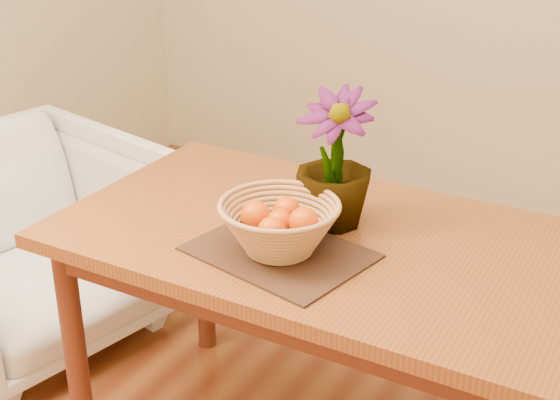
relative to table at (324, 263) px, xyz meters
The scene contains 6 objects.
table is the anchor object (origin of this frame).
placemat 0.18m from the table, 108.08° to the right, with size 0.42×0.31×0.01m, color #381F14.
wicker_basket 0.22m from the table, 108.08° to the right, with size 0.30×0.30×0.12m.
orange_pile 0.24m from the table, 108.08° to the right, with size 0.19×0.19×0.07m.
potted_plant 0.28m from the table, 98.63° to the left, with size 0.20×0.20×0.36m, color #1E4C15.
armchair 1.24m from the table, behind, with size 0.79×0.74×0.82m, color gray.
Camera 1 is at (0.78, -1.33, 1.66)m, focal length 50.00 mm.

